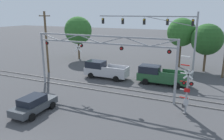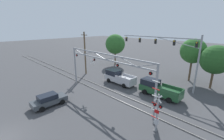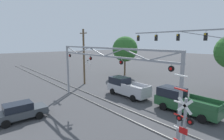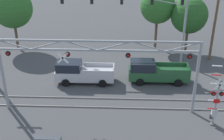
% 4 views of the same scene
% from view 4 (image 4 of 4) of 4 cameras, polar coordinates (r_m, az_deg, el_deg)
% --- Properties ---
extents(rail_track_near, '(80.00, 0.08, 0.10)m').
position_cam_4_polar(rail_track_near, '(23.16, -2.61, -7.58)').
color(rail_track_near, gray).
rests_on(rail_track_near, ground_plane).
extents(rail_track_far, '(80.00, 0.08, 0.10)m').
position_cam_4_polar(rail_track_far, '(24.38, -2.33, -5.76)').
color(rail_track_far, gray).
rests_on(rail_track_far, ground_plane).
extents(crossing_gantry, '(15.11, 0.27, 5.93)m').
position_cam_4_polar(crossing_gantry, '(20.92, -2.95, 1.88)').
color(crossing_gantry, gray).
rests_on(crossing_gantry, ground_plane).
extents(crossing_signal_mast, '(1.13, 0.35, 4.84)m').
position_cam_4_polar(crossing_signal_mast, '(21.56, 20.24, -6.37)').
color(crossing_signal_mast, gray).
rests_on(crossing_signal_mast, ground_plane).
extents(traffic_signal_span, '(13.32, 0.39, 8.21)m').
position_cam_4_polar(traffic_signal_span, '(29.57, 7.79, 11.84)').
color(traffic_signal_span, gray).
rests_on(traffic_signal_span, ground_plane).
extents(pickup_truck_lead, '(5.56, 2.19, 2.08)m').
position_cam_4_polar(pickup_truck_lead, '(26.92, -6.20, -0.45)').
color(pickup_truck_lead, '#B7B7BC').
rests_on(pickup_truck_lead, ground_plane).
extents(pickup_truck_following, '(5.71, 2.19, 2.08)m').
position_cam_4_polar(pickup_truck_following, '(27.17, 8.71, -0.35)').
color(pickup_truck_following, '#23512D').
rests_on(pickup_truck_following, ground_plane).
extents(utility_pole_right, '(1.80, 0.28, 10.94)m').
position_cam_4_polar(utility_pole_right, '(32.53, 20.51, 11.23)').
color(utility_pole_right, brown).
rests_on(utility_pole_right, ground_plane).
extents(background_tree_beyond_span, '(4.28, 4.28, 6.67)m').
position_cam_4_polar(background_tree_beyond_span, '(34.37, 15.41, 10.67)').
color(background_tree_beyond_span, brown).
rests_on(background_tree_beyond_span, ground_plane).
extents(background_tree_far_left_verge, '(4.77, 4.77, 7.44)m').
position_cam_4_polar(background_tree_far_left_verge, '(36.27, -19.60, 11.72)').
color(background_tree_far_left_verge, brown).
rests_on(background_tree_far_left_verge, ground_plane).
extents(background_tree_far_right_verge, '(4.17, 4.17, 7.36)m').
position_cam_4_polar(background_tree_far_right_verge, '(34.77, 9.27, 12.65)').
color(background_tree_far_right_verge, brown).
rests_on(background_tree_far_right_verge, ground_plane).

